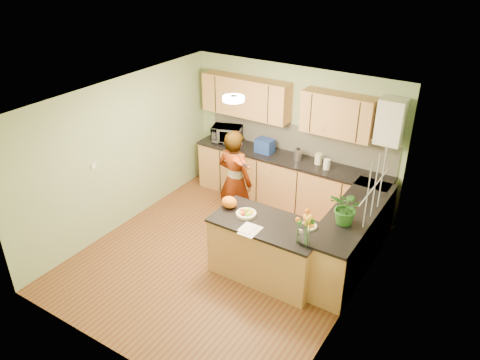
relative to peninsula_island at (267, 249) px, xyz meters
The scene contains 28 objects.
floor 0.89m from the peninsula_island, behind, with size 4.50×4.50×0.00m, color brown.
ceiling 2.18m from the peninsula_island, behind, with size 4.00×4.50×0.02m, color silver.
wall_back 2.53m from the peninsula_island, 108.53° to the left, with size 4.00×0.02×2.50m, color #96B07E.
wall_front 2.48m from the peninsula_island, 108.89° to the right, with size 4.00×0.02×2.50m, color #96B07E.
wall_left 2.87m from the peninsula_island, behind, with size 0.02×4.50×2.50m, color #96B07E.
wall_right 1.47m from the peninsula_island, ahead, with size 0.02×4.50×2.50m, color #96B07E.
back_counter 2.08m from the peninsula_island, 108.55° to the left, with size 3.64×0.62×0.94m.
right_counter 1.28m from the peninsula_island, 42.96° to the left, with size 0.62×2.24×0.94m.
splashback 2.47m from the peninsula_island, 106.34° to the left, with size 3.60×0.02×0.52m, color beige.
upper_cabinets 2.69m from the peninsula_island, 114.03° to the left, with size 3.20×0.34×0.70m.
boiler 2.73m from the peninsula_island, 66.06° to the left, with size 0.40×0.30×0.86m.
window_right 1.76m from the peninsula_island, 26.85° to the left, with size 0.01×1.30×1.05m.
light_switch 2.93m from the peninsula_island, 168.14° to the right, with size 0.02×0.09×0.09m, color white.
ceiling_lamp 2.17m from the peninsula_island, 157.02° to the left, with size 0.30×0.30×0.07m.
peninsula_island is the anchor object (origin of this frame).
fruit_dish 0.60m from the peninsula_island, behind, with size 0.29×0.29×0.10m.
orange_bowl 0.76m from the peninsula_island, 15.26° to the left, with size 0.22×0.22×0.13m.
flower_vase 1.02m from the peninsula_island, 16.70° to the right, with size 0.29×0.29×0.54m.
orange_bag 0.86m from the peninsula_island, behind, with size 0.23×0.20×0.18m, color orange.
papers 0.56m from the peninsula_island, 108.43° to the right, with size 0.23×0.32×0.01m, color white.
violinist 1.41m from the peninsula_island, 142.65° to the left, with size 0.64×0.42×1.76m, color #D9A984.
violin 1.42m from the peninsula_island, 145.56° to the left, with size 0.56×0.22×0.11m, color #4F1204, non-canonical shape.
microwave 2.91m from the peninsula_island, 135.16° to the left, with size 0.55×0.37×0.30m, color white.
blue_box 2.36m from the peninsula_island, 120.85° to the left, with size 0.31×0.23×0.25m, color navy.
kettle 2.13m from the peninsula_island, 104.59° to the left, with size 0.14×0.14×0.27m.
jar_cream 2.11m from the peninsula_island, 94.19° to the left, with size 0.12×0.12×0.19m, color beige.
jar_white 2.00m from the peninsula_island, 88.44° to the left, with size 0.11×0.11×0.18m, color white.
potted_plant 1.29m from the peninsula_island, 27.62° to the left, with size 0.45×0.39×0.50m, color #2B6722.
Camera 1 is at (3.35, -4.82, 4.45)m, focal length 35.00 mm.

